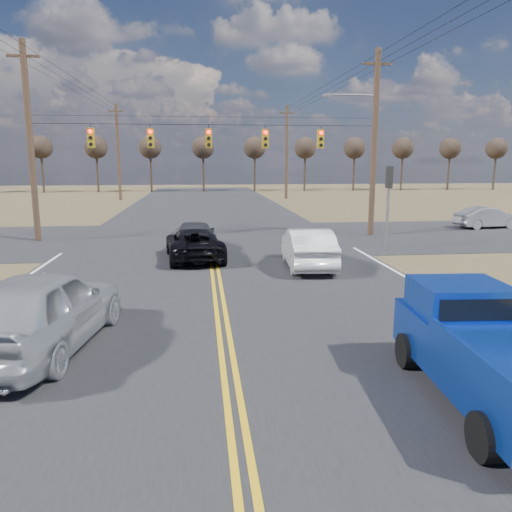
{
  "coord_description": "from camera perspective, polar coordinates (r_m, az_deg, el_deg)",
  "views": [
    {
      "loc": [
        -0.51,
        -8.96,
        4.15
      ],
      "look_at": [
        1.03,
        4.78,
        1.5
      ],
      "focal_mm": 35.0,
      "sensor_mm": 36.0,
      "label": 1
    }
  ],
  "objects": [
    {
      "name": "white_car_queue",
      "position": [
        19.7,
        5.93,
        0.94
      ],
      "size": [
        1.94,
        4.83,
        1.56
      ],
      "primitive_type": "imported",
      "rotation": [
        0.0,
        0.0,
        3.08
      ],
      "color": "silver",
      "rests_on": "ground"
    },
    {
      "name": "dgrey_car_queue",
      "position": [
        23.69,
        -7.02,
        2.31
      ],
      "size": [
        2.0,
        4.65,
        1.34
      ],
      "primitive_type": "imported",
      "rotation": [
        0.0,
        0.0,
        3.11
      ],
      "color": "#393A3F",
      "rests_on": "ground"
    },
    {
      "name": "road_main",
      "position": [
        19.41,
        -4.73,
        -1.54
      ],
      "size": [
        14.0,
        120.0,
        0.02
      ],
      "primitive_type": "cube",
      "color": "#28282B",
      "rests_on": "ground"
    },
    {
      "name": "pickup_truck",
      "position": [
        9.64,
        24.77,
        -9.89
      ],
      "size": [
        2.25,
        5.05,
        1.85
      ],
      "rotation": [
        0.0,
        0.0,
        -0.07
      ],
      "color": "black",
      "rests_on": "ground"
    },
    {
      "name": "black_suv",
      "position": [
        21.32,
        -7.08,
        1.37
      ],
      "size": [
        2.7,
        5.04,
        1.35
      ],
      "primitive_type": "imported",
      "rotation": [
        0.0,
        0.0,
        3.24
      ],
      "color": "black",
      "rests_on": "ground"
    },
    {
      "name": "ground",
      "position": [
        9.88,
        -2.93,
        -13.98
      ],
      "size": [
        160.0,
        160.0,
        0.0
      ],
      "primitive_type": "plane",
      "color": "brown",
      "rests_on": "ground"
    },
    {
      "name": "road_cross",
      "position": [
        27.28,
        -5.24,
        2.05
      ],
      "size": [
        120.0,
        12.0,
        0.02
      ],
      "primitive_type": "cube",
      "color": "#28282B",
      "rests_on": "ground"
    },
    {
      "name": "signal_gantry",
      "position": [
        26.78,
        -4.32,
        12.77
      ],
      "size": [
        19.6,
        4.83,
        10.0
      ],
      "color": "#473323",
      "rests_on": "ground"
    },
    {
      "name": "cross_car_east_near",
      "position": [
        34.32,
        24.94,
        3.99
      ],
      "size": [
        1.92,
        4.14,
        1.32
      ],
      "primitive_type": "imported",
      "rotation": [
        0.0,
        0.0,
        1.71
      ],
      "color": "#919498",
      "rests_on": "ground"
    },
    {
      "name": "silver_suv",
      "position": [
        11.98,
        -23.34,
        -5.67
      ],
      "size": [
        3.0,
        5.7,
        1.85
      ],
      "primitive_type": "imported",
      "rotation": [
        0.0,
        0.0,
        2.99
      ],
      "color": "#ABAEB3",
      "rests_on": "ground"
    },
    {
      "name": "utility_poles",
      "position": [
        25.99,
        -5.39,
        13.17
      ],
      "size": [
        19.6,
        58.32,
        10.0
      ],
      "color": "#473323",
      "rests_on": "ground"
    },
    {
      "name": "treeline",
      "position": [
        35.96,
        -5.71,
        13.26
      ],
      "size": [
        87.0,
        117.8,
        7.4
      ],
      "color": "#33261C",
      "rests_on": "ground"
    }
  ]
}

